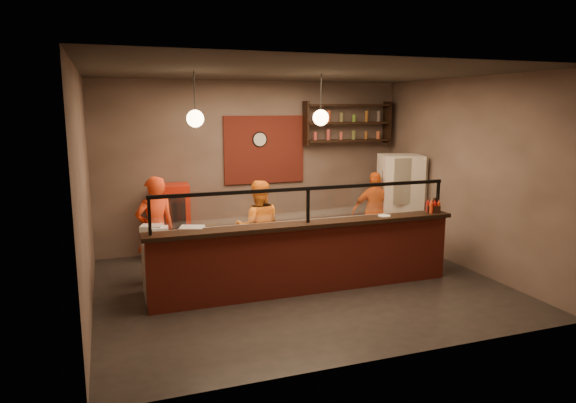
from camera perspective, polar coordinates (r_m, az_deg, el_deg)
name	(u,v)px	position (r m, az deg, el deg)	size (l,w,h in m)	color
floor	(300,285)	(8.01, 1.35, -9.31)	(6.00, 6.00, 0.00)	black
ceiling	(301,72)	(7.56, 1.46, 14.17)	(6.00, 6.00, 0.00)	#332E28
wall_back	(254,165)	(9.98, -3.77, 4.04)	(6.00, 6.00, 0.00)	#735E54
wall_left	(84,194)	(7.13, -21.71, 0.77)	(5.00, 5.00, 0.00)	#735E54
wall_right	(467,174)	(9.13, 19.28, 2.89)	(5.00, 5.00, 0.00)	#735E54
wall_front	(387,216)	(5.40, 10.98, -1.56)	(6.00, 6.00, 0.00)	#735E54
brick_patch	(264,150)	(9.98, -2.64, 5.78)	(1.60, 0.04, 1.30)	maroon
service_counter	(308,260)	(7.59, 2.19, -6.47)	(4.60, 0.25, 1.00)	maroon
counter_ledge	(308,224)	(7.46, 2.22, -2.57)	(4.70, 0.37, 0.06)	black
worktop_cabinet	(296,255)	(8.06, 0.85, -6.01)	(4.60, 0.75, 0.85)	gray
worktop	(296,227)	(7.95, 0.86, -2.90)	(4.60, 0.75, 0.05)	silver
sneeze_guard	(308,201)	(7.39, 2.23, 0.01)	(4.50, 0.05, 0.52)	white
wall_shelving	(348,123)	(10.44, 6.65, 8.67)	(1.84, 0.28, 0.85)	black
wall_clock	(260,139)	(9.93, -3.18, 6.91)	(0.30, 0.30, 0.04)	black
pendant_left	(195,118)	(7.34, -10.27, 9.07)	(0.24, 0.24, 0.77)	black
pendant_right	(321,118)	(7.88, 3.66, 9.29)	(0.24, 0.24, 0.77)	black
cook_left	(156,230)	(8.18, -14.50, -3.11)	(0.61, 0.40, 1.68)	red
cook_mid	(258,227)	(8.41, -3.32, -2.88)	(0.75, 0.59, 1.55)	orange
cook_right	(375,212)	(9.86, 9.67, -1.13)	(0.89, 0.37, 1.51)	orange
fridge	(399,202)	(10.15, 12.28, -0.02)	(0.76, 0.71, 1.82)	beige
red_cooler	(174,222)	(9.47, -12.59, -2.19)	(0.58, 0.53, 1.36)	red
pizza_dough	(306,226)	(7.92, 2.01, -2.70)	(0.57, 0.57, 0.01)	beige
prep_tub_a	(159,232)	(7.52, -14.17, -3.27)	(0.26, 0.21, 0.13)	silver
prep_tub_b	(152,230)	(7.60, -14.90, -3.10)	(0.30, 0.24, 0.15)	silver
prep_tub_c	(192,233)	(7.30, -10.62, -3.41)	(0.33, 0.26, 0.17)	silver
rolling_pin	(209,231)	(7.57, -8.74, -3.28)	(0.06, 0.06, 0.33)	yellow
condiment_caddy	(433,209)	(8.49, 15.82, -0.77)	(0.20, 0.16, 0.11)	black
pepper_mill	(434,205)	(8.52, 15.95, -0.35)	(0.05, 0.05, 0.22)	black
small_plate	(385,216)	(8.01, 10.67, -1.57)	(0.19, 0.19, 0.01)	silver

